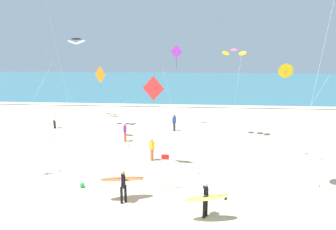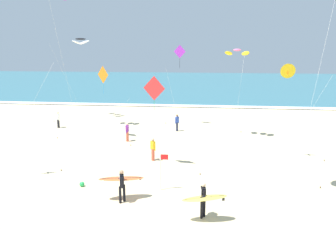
# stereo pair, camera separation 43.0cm
# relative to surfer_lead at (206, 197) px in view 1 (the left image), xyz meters

# --- Properties ---
(ground_plane) EXTENTS (160.00, 160.00, 0.00)m
(ground_plane) POSITION_rel_surfer_lead_xyz_m (-2.41, -0.77, -1.04)
(ground_plane) COLOR beige
(ocean_water) EXTENTS (160.00, 60.00, 0.08)m
(ocean_water) POSITION_rel_surfer_lead_xyz_m (-2.41, 59.14, -1.00)
(ocean_water) COLOR #336B7A
(ocean_water) RESTS_ON ground
(shoreline_foam) EXTENTS (160.00, 1.72, 0.01)m
(shoreline_foam) POSITION_rel_surfer_lead_xyz_m (-2.41, 29.44, -0.96)
(shoreline_foam) COLOR white
(shoreline_foam) RESTS_ON ocean_water
(surfer_lead) EXTENTS (2.09, 1.06, 1.71)m
(surfer_lead) POSITION_rel_surfer_lead_xyz_m (0.00, 0.00, 0.00)
(surfer_lead) COLOR black
(surfer_lead) RESTS_ON ground
(surfer_trailing) EXTENTS (2.37, 1.26, 1.71)m
(surfer_trailing) POSITION_rel_surfer_lead_xyz_m (-4.13, 1.43, 0.01)
(surfer_trailing) COLOR black
(surfer_trailing) RESTS_ON ground
(kite_diamond_violet_near) EXTENTS (2.05, 0.93, 7.93)m
(kite_diamond_violet_near) POSITION_rel_surfer_lead_xyz_m (-2.58, 18.42, 6.03)
(kite_diamond_violet_near) COLOR purple
(kite_diamond_violet_near) RESTS_ON ground
(kite_arc_charcoal_mid) EXTENTS (3.73, 3.70, 8.68)m
(kite_arc_charcoal_mid) POSITION_rel_surfer_lead_xyz_m (-13.40, 21.06, 7.27)
(kite_arc_charcoal_mid) COLOR white
(kite_arc_charcoal_mid) RESTS_ON ground
(kite_diamond_scarlet_high) EXTENTS (3.74, 1.41, 5.94)m
(kite_diamond_scarlet_high) POSITION_rel_surfer_lead_xyz_m (-3.17, 6.45, 4.02)
(kite_diamond_scarlet_high) COLOR red
(kite_diamond_scarlet_high) RESTS_ON ground
(kite_arc_rose_distant) EXTENTS (2.23, 2.87, 7.58)m
(kite_arc_rose_distant) POSITION_rel_surfer_lead_xyz_m (2.50, 14.25, 6.24)
(kite_arc_rose_distant) COLOR yellow
(kite_arc_rose_distant) RESTS_ON ground
(kite_delta_golden_close) EXTENTS (3.40, 0.35, 6.66)m
(kite_delta_golden_close) POSITION_rel_surfer_lead_xyz_m (5.36, 8.79, 5.08)
(kite_delta_golden_close) COLOR yellow
(kite_delta_golden_close) RESTS_ON ground
(kite_diamond_amber_outer) EXTENTS (3.32, 2.57, 6.17)m
(kite_diamond_amber_outer) POSITION_rel_surfer_lead_xyz_m (-8.49, 12.97, 4.27)
(kite_diamond_amber_outer) COLOR orange
(kite_diamond_amber_outer) RESTS_ON ground
(bystander_blue_top) EXTENTS (0.34, 0.41, 1.59)m
(bystander_blue_top) POSITION_rel_surfer_lead_xyz_m (-2.56, 16.03, -0.23)
(bystander_blue_top) COLOR #2D334C
(bystander_blue_top) RESTS_ON ground
(bystander_white_top) EXTENTS (0.38, 0.37, 1.59)m
(bystander_white_top) POSITION_rel_surfer_lead_xyz_m (-14.16, 16.06, -0.23)
(bystander_white_top) COLOR black
(bystander_white_top) RESTS_ON ground
(bystander_purple_top) EXTENTS (0.22, 0.50, 1.59)m
(bystander_purple_top) POSITION_rel_surfer_lead_xyz_m (-6.38, 12.15, -0.23)
(bystander_purple_top) COLOR #D8593F
(bystander_purple_top) RESTS_ON ground
(bystander_yellow_top) EXTENTS (0.40, 0.35, 1.59)m
(bystander_yellow_top) POSITION_rel_surfer_lead_xyz_m (-3.52, 7.66, -0.23)
(bystander_yellow_top) COLOR #D8593F
(bystander_yellow_top) RESTS_ON ground
(lifeguard_flag) EXTENTS (0.45, 0.05, 2.10)m
(lifeguard_flag) POSITION_rel_surfer_lead_xyz_m (-2.30, 2.92, 0.22)
(lifeguard_flag) COLOR silver
(lifeguard_flag) RESTS_ON ground
(beach_ball) EXTENTS (0.28, 0.28, 0.28)m
(beach_ball) POSITION_rel_surfer_lead_xyz_m (-6.81, 2.88, -0.90)
(beach_ball) COLOR green
(beach_ball) RESTS_ON ground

